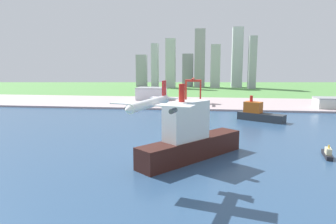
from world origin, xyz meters
TOP-DOWN VIEW (x-y plane):
  - ground_plane at (0.00, 300.00)m, footprint 2400.00×2400.00m
  - water_bay at (0.00, 240.00)m, footprint 840.00×360.00m
  - industrial_pier at (0.00, 490.00)m, footprint 840.00×140.00m
  - airplane_landing at (-6.42, 164.02)m, footprint 43.48×46.48m
  - container_barge at (76.75, 358.20)m, footprint 49.63×37.42m
  - tugboat_small at (101.31, 227.47)m, footprint 7.18×20.60m
  - cargo_ship at (10.96, 211.24)m, footprint 65.28×73.71m
  - port_crane_red at (-0.33, 485.29)m, footprint 24.41×35.02m
  - warehouse_main at (-69.83, 515.51)m, footprint 46.93×36.22m
  - warehouse_annex at (182.59, 452.91)m, footprint 34.74×30.30m
  - distant_skyline at (6.89, 815.52)m, footprint 300.13×57.74m

SIDE VIEW (x-z plane):
  - ground_plane at x=0.00m, z-range 0.00..0.00m
  - water_bay at x=0.00m, z-range 0.00..0.15m
  - industrial_pier at x=0.00m, z-range 0.00..2.50m
  - tugboat_small at x=101.31m, z-range -1.89..7.11m
  - container_barge at x=76.75m, z-range -5.88..20.73m
  - warehouse_annex at x=182.59m, z-range 2.52..16.40m
  - warehouse_main at x=-69.83m, z-range 2.52..22.25m
  - cargo_ship at x=10.96m, z-range -10.76..38.59m
  - port_crane_red at x=-0.33m, z-range 10.52..47.68m
  - airplane_landing at x=-6.42m, z-range 35.17..49.68m
  - distant_skyline at x=6.89m, z-range -12.97..136.76m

